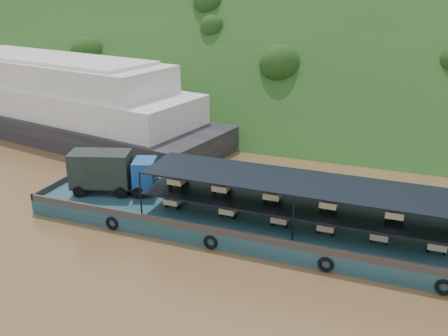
% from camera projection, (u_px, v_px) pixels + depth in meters
% --- Properties ---
extents(ground, '(160.00, 160.00, 0.00)m').
position_uv_depth(ground, '(234.00, 223.00, 38.64)').
color(ground, brown).
rests_on(ground, ground).
extents(hillside, '(140.00, 39.60, 39.60)m').
position_uv_depth(hillside, '(322.00, 114.00, 70.06)').
color(hillside, '#183B15').
rests_on(hillside, ground).
extents(cargo_barge, '(35.00, 7.18, 4.69)m').
position_uv_depth(cargo_barge, '(240.00, 215.00, 37.18)').
color(cargo_barge, '#12393F').
rests_on(cargo_barge, ground).
extents(passenger_ferry, '(47.17, 19.89, 9.28)m').
position_uv_depth(passenger_ferry, '(53.00, 100.00, 60.58)').
color(passenger_ferry, black).
rests_on(passenger_ferry, ground).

